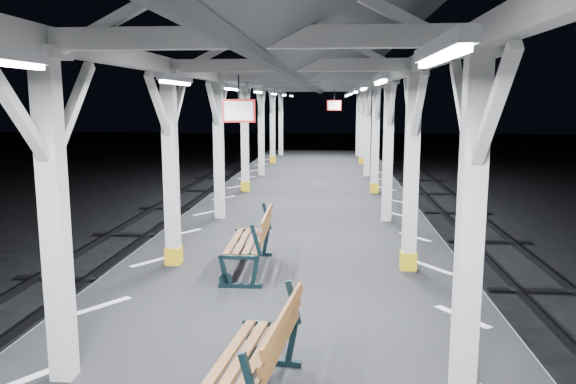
# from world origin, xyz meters

# --- Properties ---
(ground) EXTENTS (120.00, 120.00, 0.00)m
(ground) POSITION_xyz_m (0.00, 0.00, 0.00)
(ground) COLOR black
(ground) RESTS_ON ground
(platform) EXTENTS (6.00, 50.00, 1.00)m
(platform) POSITION_xyz_m (0.00, 0.00, 0.50)
(platform) COLOR black
(platform) RESTS_ON ground
(hazard_stripes_left) EXTENTS (1.00, 48.00, 0.01)m
(hazard_stripes_left) POSITION_xyz_m (-2.45, 0.00, 1.00)
(hazard_stripes_left) COLOR silver
(hazard_stripes_left) RESTS_ON platform
(hazard_stripes_right) EXTENTS (1.00, 48.00, 0.01)m
(hazard_stripes_right) POSITION_xyz_m (2.45, 0.00, 1.00)
(hazard_stripes_right) COLOR silver
(hazard_stripes_right) RESTS_ON platform
(canopy) EXTENTS (5.40, 49.00, 4.65)m
(canopy) POSITION_xyz_m (0.00, -0.02, 4.56)
(canopy) COLOR silver
(canopy) RESTS_ON platform
(bench_near) EXTENTS (0.88, 1.85, 0.97)m
(bench_near) POSITION_xyz_m (0.09, -2.42, 1.52)
(bench_near) COLOR black
(bench_near) RESTS_ON platform
(bench_mid) EXTENTS (0.75, 1.88, 1.01)m
(bench_mid) POSITION_xyz_m (-0.58, 1.81, 1.54)
(bench_mid) COLOR black
(bench_mid) RESTS_ON platform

